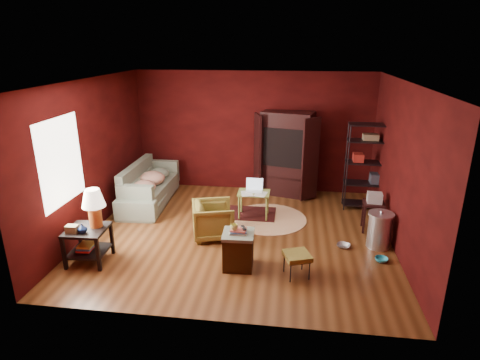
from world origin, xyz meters
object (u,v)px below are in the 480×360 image
object	(u,v)px
sofa	(149,185)
side_table	(91,219)
wire_shelving	(368,163)
laptop_desk	(254,195)
tv_armoire	(286,152)
armchair	(213,218)
hamper	(238,249)

from	to	relation	value
sofa	side_table	distance (m)	2.50
sofa	wire_shelving	size ratio (longest dim) A/B	1.17
sofa	side_table	size ratio (longest dim) A/B	1.76
sofa	side_table	xyz separation A→B (m)	(-0.05, -2.48, 0.31)
side_table	wire_shelving	distance (m)	5.53
laptop_desk	wire_shelving	xyz separation A→B (m)	(2.32, 0.78, 0.52)
wire_shelving	tv_armoire	bearing A→B (deg)	160.30
tv_armoire	armchair	bearing A→B (deg)	-103.05
wire_shelving	armchair	bearing A→B (deg)	-148.68
laptop_desk	tv_armoire	world-z (taller)	tv_armoire
armchair	laptop_desk	size ratio (longest dim) A/B	0.93
tv_armoire	wire_shelving	size ratio (longest dim) A/B	1.05
tv_armoire	laptop_desk	bearing A→B (deg)	-98.43
armchair	wire_shelving	distance (m)	3.50
side_table	wire_shelving	size ratio (longest dim) A/B	0.66
sofa	hamper	world-z (taller)	sofa
sofa	hamper	size ratio (longest dim) A/B	3.15
side_table	hamper	distance (m)	2.41
hamper	side_table	bearing A→B (deg)	-177.76
tv_armoire	wire_shelving	xyz separation A→B (m)	(1.72, -0.64, 0.00)
wire_shelving	side_table	bearing A→B (deg)	-148.41
side_table	tv_armoire	xyz separation A→B (m)	(3.02, 3.47, 0.28)
armchair	side_table	xyz separation A→B (m)	(-1.77, -1.08, 0.37)
armchair	wire_shelving	size ratio (longest dim) A/B	0.40
armchair	hamper	distance (m)	1.15
armchair	wire_shelving	world-z (taller)	wire_shelving
tv_armoire	sofa	bearing A→B (deg)	-147.15
laptop_desk	tv_armoire	size ratio (longest dim) A/B	0.41
armchair	hamper	world-z (taller)	armchair
armchair	tv_armoire	size ratio (longest dim) A/B	0.38
hamper	laptop_desk	bearing A→B (deg)	88.65
side_table	laptop_desk	bearing A→B (deg)	40.25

